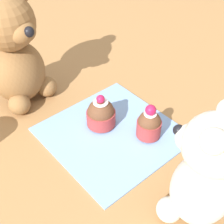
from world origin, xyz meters
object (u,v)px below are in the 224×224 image
teddy_bear_tan (14,51)px  cupcake_near_cream_bear (149,124)px  teddy_bear_cream (205,172)px  cupcake_near_tan_bear (103,113)px

teddy_bear_tan → cupcake_near_cream_bear: teddy_bear_tan is taller
teddy_bear_cream → cupcake_near_cream_bear: 0.17m
teddy_bear_cream → teddy_bear_tan: 0.41m
teddy_bear_cream → cupcake_near_tan_bear: (-0.02, -0.23, -0.06)m
teddy_bear_tan → cupcake_near_tan_bear: size_ratio=3.44×
teddy_bear_cream → cupcake_near_cream_bear: teddy_bear_cream is taller
teddy_bear_cream → teddy_bear_tan: (0.06, -0.41, 0.02)m
teddy_bear_cream → teddy_bear_tan: bearing=-98.5°
teddy_bear_tan → cupcake_near_tan_bear: (-0.07, 0.18, -0.08)m
cupcake_near_cream_bear → teddy_bear_cream: bearing=68.9°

